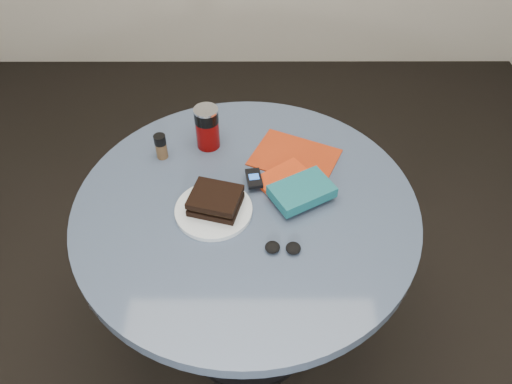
{
  "coord_description": "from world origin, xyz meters",
  "views": [
    {
      "loc": [
        0.03,
        -0.98,
        1.81
      ],
      "look_at": [
        0.03,
        0.0,
        0.8
      ],
      "focal_mm": 35.0,
      "sensor_mm": 36.0,
      "label": 1
    }
  ],
  "objects_px": {
    "pepper_grinder": "(161,146)",
    "novel": "(302,191)",
    "headphones": "(283,248)",
    "red_book": "(284,179)",
    "plate": "(214,210)",
    "sandwich": "(215,200)",
    "magazine": "(295,157)",
    "soda_can": "(207,128)",
    "table": "(246,239)",
    "mp3_player": "(254,178)"
  },
  "relations": [
    {
      "from": "novel",
      "to": "table",
      "type": "bearing_deg",
      "value": 156.8
    },
    {
      "from": "headphones",
      "to": "table",
      "type": "bearing_deg",
      "value": 121.04
    },
    {
      "from": "table",
      "to": "mp3_player",
      "type": "height_order",
      "value": "mp3_player"
    },
    {
      "from": "pepper_grinder",
      "to": "novel",
      "type": "xyz_separation_m",
      "value": [
        0.43,
        -0.19,
        -0.01
      ]
    },
    {
      "from": "novel",
      "to": "mp3_player",
      "type": "distance_m",
      "value": 0.15
    },
    {
      "from": "plate",
      "to": "sandwich",
      "type": "relative_size",
      "value": 1.35
    },
    {
      "from": "magazine",
      "to": "novel",
      "type": "xyz_separation_m",
      "value": [
        0.01,
        -0.18,
        0.03
      ]
    },
    {
      "from": "sandwich",
      "to": "magazine",
      "type": "height_order",
      "value": "sandwich"
    },
    {
      "from": "sandwich",
      "to": "pepper_grinder",
      "type": "bearing_deg",
      "value": 128.83
    },
    {
      "from": "table",
      "to": "pepper_grinder",
      "type": "bearing_deg",
      "value": 142.41
    },
    {
      "from": "table",
      "to": "headphones",
      "type": "height_order",
      "value": "headphones"
    },
    {
      "from": "novel",
      "to": "red_book",
      "type": "bearing_deg",
      "value": 92.48
    },
    {
      "from": "sandwich",
      "to": "red_book",
      "type": "relative_size",
      "value": 1.02
    },
    {
      "from": "soda_can",
      "to": "headphones",
      "type": "height_order",
      "value": "soda_can"
    },
    {
      "from": "sandwich",
      "to": "mp3_player",
      "type": "distance_m",
      "value": 0.15
    },
    {
      "from": "plate",
      "to": "novel",
      "type": "bearing_deg",
      "value": 10.7
    },
    {
      "from": "table",
      "to": "soda_can",
      "type": "relative_size",
      "value": 6.99
    },
    {
      "from": "plate",
      "to": "magazine",
      "type": "height_order",
      "value": "plate"
    },
    {
      "from": "magazine",
      "to": "headphones",
      "type": "relative_size",
      "value": 2.62
    },
    {
      "from": "sandwich",
      "to": "soda_can",
      "type": "relative_size",
      "value": 1.14
    },
    {
      "from": "table",
      "to": "magazine",
      "type": "xyz_separation_m",
      "value": [
        0.15,
        0.2,
        0.17
      ]
    },
    {
      "from": "soda_can",
      "to": "magazine",
      "type": "bearing_deg",
      "value": -12.9
    },
    {
      "from": "table",
      "to": "soda_can",
      "type": "xyz_separation_m",
      "value": [
        -0.12,
        0.26,
        0.24
      ]
    },
    {
      "from": "novel",
      "to": "sandwich",
      "type": "bearing_deg",
      "value": 159.66
    },
    {
      "from": "soda_can",
      "to": "pepper_grinder",
      "type": "distance_m",
      "value": 0.16
    },
    {
      "from": "red_book",
      "to": "mp3_player",
      "type": "xyz_separation_m",
      "value": [
        -0.09,
        -0.01,
        0.01
      ]
    },
    {
      "from": "table",
      "to": "red_book",
      "type": "xyz_separation_m",
      "value": [
        0.12,
        0.09,
        0.17
      ]
    },
    {
      "from": "pepper_grinder",
      "to": "magazine",
      "type": "height_order",
      "value": "pepper_grinder"
    },
    {
      "from": "table",
      "to": "sandwich",
      "type": "height_order",
      "value": "sandwich"
    },
    {
      "from": "mp3_player",
      "to": "sandwich",
      "type": "bearing_deg",
      "value": -136.4
    },
    {
      "from": "plate",
      "to": "red_book",
      "type": "xyz_separation_m",
      "value": [
        0.21,
        0.12,
        0.0
      ]
    },
    {
      "from": "pepper_grinder",
      "to": "novel",
      "type": "relative_size",
      "value": 0.49
    },
    {
      "from": "headphones",
      "to": "red_book",
      "type": "bearing_deg",
      "value": 86.86
    },
    {
      "from": "magazine",
      "to": "novel",
      "type": "bearing_deg",
      "value": -62.41
    },
    {
      "from": "table",
      "to": "plate",
      "type": "bearing_deg",
      "value": -161.55
    },
    {
      "from": "soda_can",
      "to": "magazine",
      "type": "xyz_separation_m",
      "value": [
        0.28,
        -0.06,
        -0.07
      ]
    },
    {
      "from": "plate",
      "to": "red_book",
      "type": "height_order",
      "value": "red_book"
    },
    {
      "from": "red_book",
      "to": "pepper_grinder",
      "type": "bearing_deg",
      "value": 127.7
    },
    {
      "from": "pepper_grinder",
      "to": "headphones",
      "type": "xyz_separation_m",
      "value": [
        0.37,
        -0.37,
        -0.03
      ]
    },
    {
      "from": "sandwich",
      "to": "mp3_player",
      "type": "xyz_separation_m",
      "value": [
        0.11,
        0.1,
        -0.01
      ]
    },
    {
      "from": "novel",
      "to": "plate",
      "type": "bearing_deg",
      "value": 161.33
    },
    {
      "from": "mp3_player",
      "to": "novel",
      "type": "bearing_deg",
      "value": -24.92
    },
    {
      "from": "soda_can",
      "to": "mp3_player",
      "type": "distance_m",
      "value": 0.24
    },
    {
      "from": "red_book",
      "to": "novel",
      "type": "relative_size",
      "value": 0.92
    },
    {
      "from": "table",
      "to": "magazine",
      "type": "height_order",
      "value": "magazine"
    },
    {
      "from": "magazine",
      "to": "red_book",
      "type": "bearing_deg",
      "value": -84.8
    },
    {
      "from": "magazine",
      "to": "red_book",
      "type": "relative_size",
      "value": 1.61
    },
    {
      "from": "sandwich",
      "to": "pepper_grinder",
      "type": "relative_size",
      "value": 1.91
    },
    {
      "from": "red_book",
      "to": "mp3_player",
      "type": "distance_m",
      "value": 0.09
    },
    {
      "from": "plate",
      "to": "sandwich",
      "type": "bearing_deg",
      "value": 52.83
    }
  ]
}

